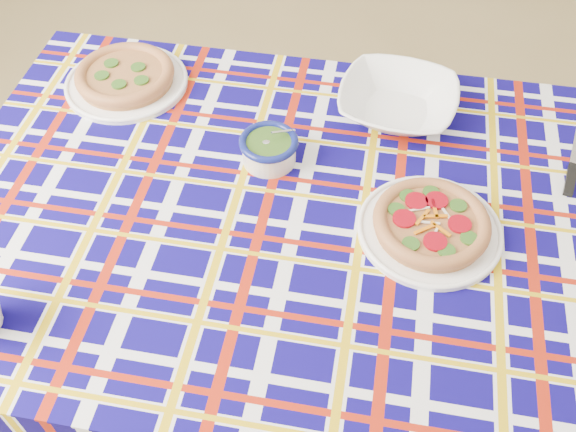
{
  "coord_description": "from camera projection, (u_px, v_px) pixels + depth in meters",
  "views": [
    {
      "loc": [
        -0.59,
        -0.87,
        1.56
      ],
      "look_at": [
        -0.44,
        -0.15,
        0.7
      ],
      "focal_mm": 40.0,
      "sensor_mm": 36.0,
      "label": 1
    }
  ],
  "objects": [
    {
      "name": "floor",
      "position": [
        428.0,
        309.0,
        1.82
      ],
      "size": [
        4.0,
        4.0,
        0.0
      ],
      "primitive_type": "plane",
      "color": "olive",
      "rests_on": "ground"
    },
    {
      "name": "dining_table",
      "position": [
        328.0,
        238.0,
        1.21
      ],
      "size": [
        1.66,
        1.37,
        0.67
      ],
      "rotation": [
        0.0,
        0.0,
        -0.39
      ],
      "color": "brown",
      "rests_on": "floor"
    },
    {
      "name": "tablecloth",
      "position": [
        329.0,
        231.0,
        1.19
      ],
      "size": [
        1.7,
        1.41,
        0.09
      ],
      "primitive_type": null,
      "rotation": [
        0.0,
        0.0,
        -0.39
      ],
      "color": "#0B0558",
      "rests_on": "dining_table"
    },
    {
      "name": "main_focaccia_plate",
      "position": [
        431.0,
        223.0,
        1.11
      ],
      "size": [
        0.36,
        0.36,
        0.05
      ],
      "primitive_type": null,
      "rotation": [
        0.0,
        0.0,
        -0.52
      ],
      "color": "#996136",
      "rests_on": "tablecloth"
    },
    {
      "name": "pesto_bowl",
      "position": [
        269.0,
        148.0,
        1.22
      ],
      "size": [
        0.14,
        0.14,
        0.07
      ],
      "primitive_type": null,
      "rotation": [
        0.0,
        0.0,
        -0.28
      ],
      "color": "#213F11",
      "rests_on": "tablecloth"
    },
    {
      "name": "second_focaccia_plate",
      "position": [
        125.0,
        76.0,
        1.38
      ],
      "size": [
        0.34,
        0.34,
        0.05
      ],
      "primitive_type": null,
      "rotation": [
        0.0,
        0.0,
        -0.29
      ],
      "color": "#996136",
      "rests_on": "tablecloth"
    },
    {
      "name": "serving_bowl",
      "position": [
        397.0,
        102.0,
        1.32
      ],
      "size": [
        0.33,
        0.33,
        0.06
      ],
      "primitive_type": "imported",
      "rotation": [
        0.0,
        0.0,
        -0.51
      ],
      "color": "white",
      "rests_on": "tablecloth"
    }
  ]
}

